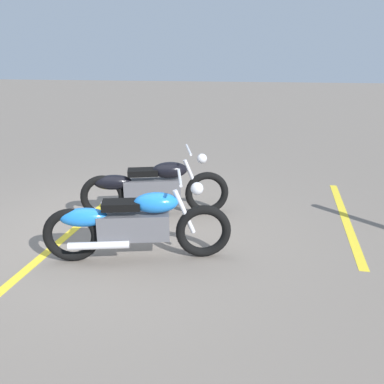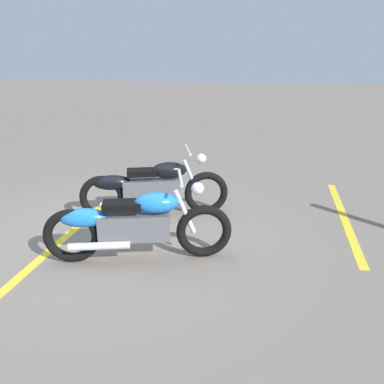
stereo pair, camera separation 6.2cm
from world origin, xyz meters
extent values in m
plane|color=slate|center=(0.00, 0.00, 0.00)|extent=(60.00, 60.00, 0.00)
torus|color=black|center=(1.31, -0.51, 0.34)|extent=(0.68, 0.25, 0.67)
torus|color=black|center=(-0.21, -0.84, 0.34)|extent=(0.68, 0.25, 0.67)
cube|color=#59595E|center=(0.50, -0.69, 0.42)|extent=(0.87, 0.40, 0.32)
ellipsoid|color=blue|center=(0.77, -0.63, 0.72)|extent=(0.57, 0.39, 0.24)
ellipsoid|color=blue|center=(-0.05, -0.81, 0.56)|extent=(0.60, 0.36, 0.22)
cube|color=black|center=(0.38, -0.71, 0.70)|extent=(0.48, 0.33, 0.09)
cylinder|color=silver|center=(1.09, -0.56, 0.60)|extent=(0.27, 0.11, 0.56)
cylinder|color=silver|center=(1.04, -0.57, 1.02)|extent=(0.17, 0.61, 0.04)
sphere|color=silver|center=(1.24, -0.52, 0.88)|extent=(0.15, 0.15, 0.15)
cylinder|color=silver|center=(0.14, -0.91, 0.26)|extent=(0.70, 0.24, 0.09)
torus|color=black|center=(1.20, 0.88, 0.34)|extent=(0.68, 0.28, 0.67)
torus|color=black|center=(-0.31, 0.47, 0.34)|extent=(0.68, 0.28, 0.67)
cube|color=#59595E|center=(0.40, 0.66, 0.42)|extent=(0.87, 0.43, 0.32)
ellipsoid|color=black|center=(0.66, 0.73, 0.72)|extent=(0.57, 0.40, 0.24)
ellipsoid|color=black|center=(-0.15, 0.52, 0.56)|extent=(0.60, 0.38, 0.22)
cube|color=black|center=(0.27, 0.63, 0.70)|extent=(0.49, 0.34, 0.09)
cylinder|color=silver|center=(0.98, 0.82, 0.60)|extent=(0.27, 0.12, 0.56)
cylinder|color=silver|center=(0.93, 0.80, 1.02)|extent=(0.19, 0.61, 0.04)
sphere|color=silver|center=(1.12, 0.85, 0.88)|extent=(0.15, 0.15, 0.15)
cylinder|color=silver|center=(0.05, 0.42, 0.26)|extent=(0.70, 0.27, 0.09)
cube|color=yellow|center=(-0.62, -0.50, 0.00)|extent=(0.33, 3.20, 0.01)
cube|color=yellow|center=(3.29, 1.00, 0.00)|extent=(0.33, 3.20, 0.01)
camera|label=1|loc=(1.82, -4.88, 2.38)|focal=37.59mm
camera|label=2|loc=(1.76, -4.89, 2.38)|focal=37.59mm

